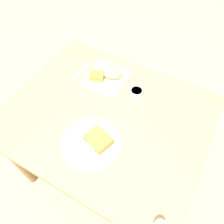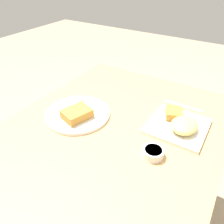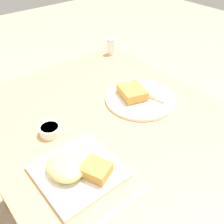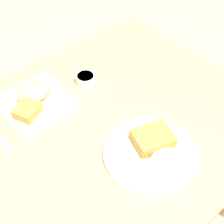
% 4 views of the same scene
% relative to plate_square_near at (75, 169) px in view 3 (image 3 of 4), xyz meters
% --- Properties ---
extents(dining_table, '(1.06, 0.88, 0.76)m').
position_rel_plate_square_near_xyz_m(dining_table, '(-0.13, 0.24, -0.11)').
color(dining_table, tan).
rests_on(dining_table, ground_plane).
extents(plate_square_near, '(0.23, 0.23, 0.06)m').
position_rel_plate_square_near_xyz_m(plate_square_near, '(0.00, 0.00, 0.00)').
color(plate_square_near, white).
rests_on(plate_square_near, dining_table).
extents(plate_oval_far, '(0.29, 0.29, 0.05)m').
position_rel_plate_square_near_xyz_m(plate_oval_far, '(-0.16, 0.42, -0.01)').
color(plate_oval_far, white).
rests_on(plate_oval_far, dining_table).
extents(sauce_ramekin, '(0.08, 0.08, 0.03)m').
position_rel_plate_square_near_xyz_m(sauce_ramekin, '(-0.21, 0.03, -0.00)').
color(sauce_ramekin, white).
rests_on(sauce_ramekin, dining_table).
extents(salt_shaker, '(0.04, 0.04, 0.09)m').
position_rel_plate_square_near_xyz_m(salt_shaker, '(-0.58, 0.61, 0.02)').
color(salt_shaker, white).
rests_on(salt_shaker, dining_table).
extents(butter_knife, '(0.02, 0.19, 0.00)m').
position_rel_plate_square_near_xyz_m(butter_knife, '(0.17, 0.04, -0.02)').
color(butter_knife, silver).
rests_on(butter_knife, dining_table).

